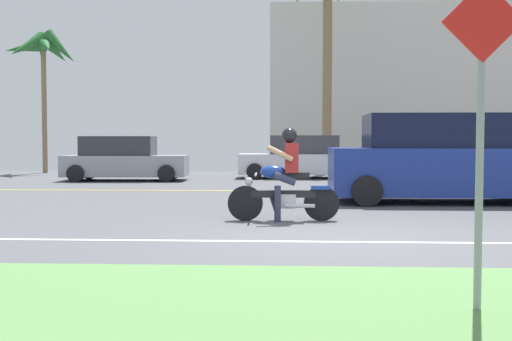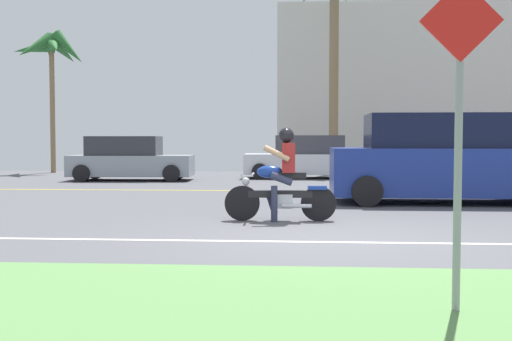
{
  "view_description": "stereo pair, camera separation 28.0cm",
  "coord_description": "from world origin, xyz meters",
  "px_view_note": "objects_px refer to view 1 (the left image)",
  "views": [
    {
      "loc": [
        -0.67,
        -8.6,
        1.38
      ],
      "look_at": [
        -1.3,
        4.3,
        0.73
      ],
      "focal_mm": 43.46,
      "sensor_mm": 36.0,
      "label": 1
    },
    {
      "loc": [
        -0.39,
        -8.58,
        1.38
      ],
      "look_at": [
        -1.3,
        4.3,
        0.73
      ],
      "focal_mm": 43.46,
      "sensor_mm": 36.0,
      "label": 2
    }
  ],
  "objects_px": {
    "palm_tree_0": "(328,3)",
    "palm_tree_1": "(43,52)",
    "street_sign": "(481,114)",
    "motorcyclist": "(284,182)",
    "suv_nearby": "(444,160)",
    "parked_car_1": "(299,158)",
    "parked_car_0": "(124,160)",
    "parked_car_2": "(491,160)"
  },
  "relations": [
    {
      "from": "suv_nearby",
      "to": "palm_tree_1",
      "type": "height_order",
      "value": "palm_tree_1"
    },
    {
      "from": "palm_tree_0",
      "to": "street_sign",
      "type": "relative_size",
      "value": 3.21
    },
    {
      "from": "palm_tree_1",
      "to": "parked_car_0",
      "type": "bearing_deg",
      "value": -45.32
    },
    {
      "from": "motorcyclist",
      "to": "palm_tree_0",
      "type": "bearing_deg",
      "value": 83.44
    },
    {
      "from": "suv_nearby",
      "to": "parked_car_0",
      "type": "distance_m",
      "value": 11.2
    },
    {
      "from": "palm_tree_1",
      "to": "street_sign",
      "type": "bearing_deg",
      "value": -60.52
    },
    {
      "from": "motorcyclist",
      "to": "parked_car_2",
      "type": "xyz_separation_m",
      "value": [
        6.5,
        9.4,
        0.07
      ]
    },
    {
      "from": "parked_car_0",
      "to": "parked_car_1",
      "type": "relative_size",
      "value": 1.0
    },
    {
      "from": "suv_nearby",
      "to": "palm_tree_0",
      "type": "bearing_deg",
      "value": 99.37
    },
    {
      "from": "parked_car_1",
      "to": "palm_tree_0",
      "type": "xyz_separation_m",
      "value": [
        1.16,
        2.61,
        6.03
      ]
    },
    {
      "from": "street_sign",
      "to": "parked_car_1",
      "type": "bearing_deg",
      "value": 93.42
    },
    {
      "from": "parked_car_1",
      "to": "street_sign",
      "type": "distance_m",
      "value": 17.38
    },
    {
      "from": "parked_car_1",
      "to": "palm_tree_0",
      "type": "distance_m",
      "value": 6.67
    },
    {
      "from": "parked_car_1",
      "to": "parked_car_2",
      "type": "distance_m",
      "value": 6.44
    },
    {
      "from": "suv_nearby",
      "to": "parked_car_0",
      "type": "xyz_separation_m",
      "value": [
        -8.89,
        6.82,
        -0.24
      ]
    },
    {
      "from": "parked_car_0",
      "to": "palm_tree_0",
      "type": "distance_m",
      "value": 10.22
    },
    {
      "from": "suv_nearby",
      "to": "parked_car_2",
      "type": "bearing_deg",
      "value": 63.77
    },
    {
      "from": "parked_car_1",
      "to": "palm_tree_0",
      "type": "relative_size",
      "value": 0.5
    },
    {
      "from": "parked_car_0",
      "to": "parked_car_2",
      "type": "distance_m",
      "value": 11.94
    },
    {
      "from": "palm_tree_1",
      "to": "street_sign",
      "type": "xyz_separation_m",
      "value": [
        11.46,
        -20.28,
        -3.4
      ]
    },
    {
      "from": "parked_car_2",
      "to": "palm_tree_0",
      "type": "relative_size",
      "value": 0.5
    },
    {
      "from": "street_sign",
      "to": "parked_car_0",
      "type": "bearing_deg",
      "value": 113.83
    },
    {
      "from": "palm_tree_1",
      "to": "palm_tree_0",
      "type": "bearing_deg",
      "value": -1.71
    },
    {
      "from": "parked_car_1",
      "to": "palm_tree_1",
      "type": "height_order",
      "value": "palm_tree_1"
    },
    {
      "from": "suv_nearby",
      "to": "palm_tree_0",
      "type": "distance_m",
      "value": 12.62
    },
    {
      "from": "parked_car_0",
      "to": "palm_tree_1",
      "type": "height_order",
      "value": "palm_tree_1"
    },
    {
      "from": "suv_nearby",
      "to": "street_sign",
      "type": "relative_size",
      "value": 1.95
    },
    {
      "from": "suv_nearby",
      "to": "palm_tree_1",
      "type": "distance_m",
      "value": 18.06
    },
    {
      "from": "parked_car_1",
      "to": "motorcyclist",
      "type": "bearing_deg",
      "value": -92.35
    },
    {
      "from": "parked_car_2",
      "to": "parked_car_1",
      "type": "bearing_deg",
      "value": 159.14
    },
    {
      "from": "motorcyclist",
      "to": "parked_car_0",
      "type": "height_order",
      "value": "motorcyclist"
    },
    {
      "from": "parked_car_1",
      "to": "palm_tree_1",
      "type": "relative_size",
      "value": 0.71
    },
    {
      "from": "palm_tree_0",
      "to": "palm_tree_1",
      "type": "height_order",
      "value": "palm_tree_0"
    },
    {
      "from": "motorcyclist",
      "to": "palm_tree_1",
      "type": "height_order",
      "value": "palm_tree_1"
    },
    {
      "from": "palm_tree_1",
      "to": "parked_car_2",
      "type": "bearing_deg",
      "value": -17.7
    },
    {
      "from": "palm_tree_0",
      "to": "suv_nearby",
      "type": "bearing_deg",
      "value": -80.63
    },
    {
      "from": "street_sign",
      "to": "palm_tree_1",
      "type": "bearing_deg",
      "value": 119.48
    },
    {
      "from": "parked_car_2",
      "to": "palm_tree_0",
      "type": "bearing_deg",
      "value": 134.71
    },
    {
      "from": "motorcyclist",
      "to": "parked_car_2",
      "type": "bearing_deg",
      "value": 55.35
    },
    {
      "from": "parked_car_2",
      "to": "suv_nearby",
      "type": "bearing_deg",
      "value": -116.23
    },
    {
      "from": "suv_nearby",
      "to": "parked_car_1",
      "type": "height_order",
      "value": "suv_nearby"
    },
    {
      "from": "motorcyclist",
      "to": "suv_nearby",
      "type": "distance_m",
      "value": 4.76
    }
  ]
}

